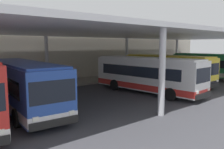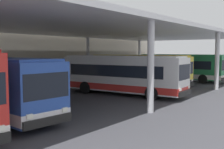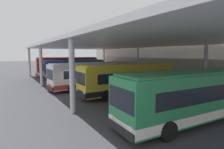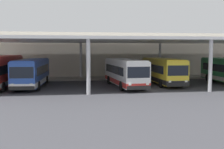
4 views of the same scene
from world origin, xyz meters
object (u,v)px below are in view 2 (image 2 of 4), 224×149
bus_far_bay (138,70)px  bench_waiting (80,76)px  bus_middle_bay (122,74)px  bus_departing (181,67)px  banner_sign (144,62)px

bus_far_bay → bench_waiting: 7.54m
bus_middle_bay → bus_departing: 13.26m
bus_middle_bay → bench_waiting: size_ratio=5.93×
bus_departing → bus_middle_bay: bearing=-177.2°
bus_far_bay → bench_waiting: bus_far_bay is taller
bus_far_bay → bus_departing: 8.18m
bus_middle_bay → bench_waiting: bearing=63.2°
bus_middle_bay → bus_far_bay: bearing=18.0°
bus_departing → bench_waiting: size_ratio=5.91×
banner_sign → bus_far_bay: bearing=-151.7°
banner_sign → bus_middle_bay: bearing=-154.6°
bus_far_bay → bus_departing: bearing=-7.2°
bus_middle_bay → banner_sign: size_ratio=3.34×
bus_departing → banner_sign: (4.12, 7.60, 0.32)m
bus_far_bay → bus_middle_bay: bearing=-162.0°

